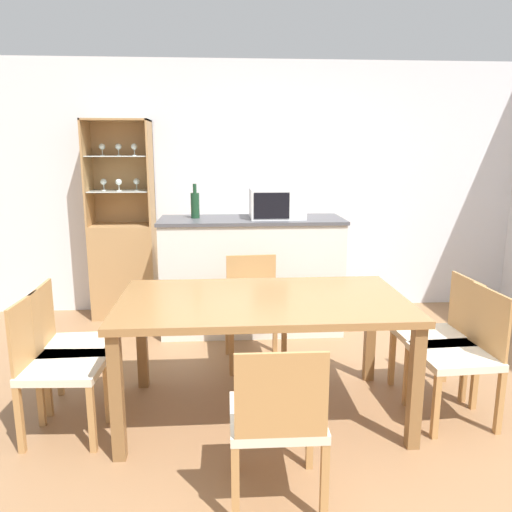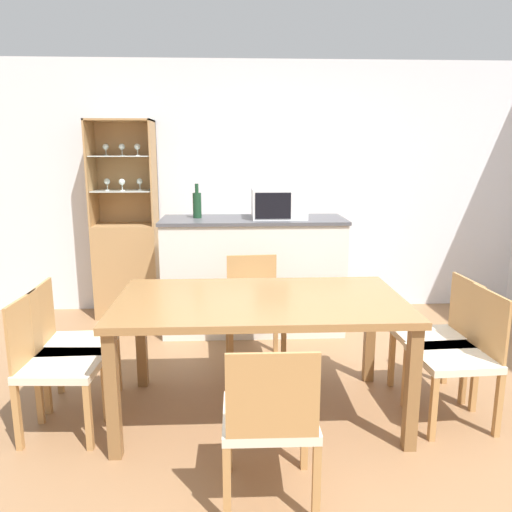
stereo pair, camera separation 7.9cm
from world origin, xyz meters
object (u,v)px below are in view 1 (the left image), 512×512
Objects in this scene: wine_bottle at (195,204)px; dining_chair_head_far at (254,309)px; dining_chair_side_right_near at (461,354)px; microwave at (277,203)px; dining_chair_side_left_far at (72,346)px; dining_chair_head_near at (277,419)px; dining_table at (263,311)px; dining_chair_side_left_near at (58,365)px; dining_chair_side_right_far at (440,336)px; display_cabinet at (124,257)px.

dining_chair_head_far is at bearing -58.28° from wine_bottle.
microwave is at bearing 25.99° from dining_chair_side_right_near.
dining_chair_head_near is at bearing 49.59° from dining_chair_side_left_far.
dining_table is 2.11× the size of dining_chair_side_left_near.
dining_chair_side_left_near is 2.04m from wine_bottle.
dining_chair_side_right_far is 1.00× the size of dining_chair_side_left_near.
microwave is at bearing 132.19° from dining_chair_side_left_far.
display_cabinet reaches higher than dining_table.
dining_chair_side_right_near is at bearing -45.91° from wine_bottle.
dining_chair_head_far is (-0.00, 0.83, -0.26)m from dining_table.
dining_chair_side_left_far is (-2.43, 0.29, 0.00)m from dining_chair_side_right_near.
dining_table is 2.11× the size of dining_chair_side_left_far.
dining_chair_side_right_near is 1.00× the size of dining_chair_head_near.
dining_chair_side_right_near and dining_chair_side_left_far have the same top height.
dining_table is 1.75m from wine_bottle.
dining_chair_side_right_near is 1.00× the size of dining_chair_side_left_far.
dining_chair_side_left_far is at bearing -89.36° from display_cabinet.
microwave is at bearing 31.38° from dining_chair_side_right_far.
display_cabinet is 1.11× the size of dining_table.
wine_bottle reaches higher than microwave.
dining_chair_head_far is at bearing -45.08° from display_cabinet.
microwave is (0.26, 2.39, 0.76)m from dining_chair_head_near.
dining_chair_side_left_near is (0.00, -0.29, 0.00)m from dining_chair_side_left_far.
display_cabinet is 2.34× the size of dining_chair_head_far.
dining_chair_side_left_far is (-2.43, -0.00, 0.00)m from dining_chair_side_right_far.
dining_chair_side_right_far reaches higher than dining_table.
wine_bottle is at bearing 40.70° from dining_chair_side_right_near.
dining_chair_side_right_near is 1.39m from dining_chair_head_near.
dining_chair_side_left_far and dining_chair_head_near have the same top height.
dining_chair_side_right_far is (0.00, 0.30, 0.00)m from dining_chair_side_right_near.
dining_chair_side_right_near is 2.45m from dining_chair_side_left_far.
dining_chair_side_right_far and dining_chair_side_left_near have the same top height.
wine_bottle is at bearing 176.05° from microwave.
dining_chair_side_right_far is at bearing 99.95° from dining_chair_side_left_near.
dining_table is 1.25m from dining_chair_side_right_near.
dining_chair_side_right_far is at bearing 39.41° from dining_chair_head_near.
dining_chair_side_left_far is at bearing 141.78° from dining_chair_head_near.
dining_table is 0.87m from dining_chair_head_near.
microwave is (1.49, -0.51, 0.58)m from display_cabinet.
dining_chair_side_left_near is 2.38m from microwave.
dining_chair_side_left_near is (0.02, -2.21, -0.18)m from display_cabinet.
microwave reaches higher than dining_chair_head_near.
dining_chair_side_left_near is at bearing -89.44° from display_cabinet.
microwave reaches higher than dining_table.
dining_chair_side_right_near is 2.10m from microwave.
display_cabinet is at bearing 113.69° from dining_chair_head_near.
display_cabinet reaches higher than dining_chair_side_right_near.
dining_chair_side_right_near is (2.45, -2.21, -0.18)m from display_cabinet.
display_cabinet reaches higher than dining_chair_side_left_far.
display_cabinet is 4.01× the size of microwave.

